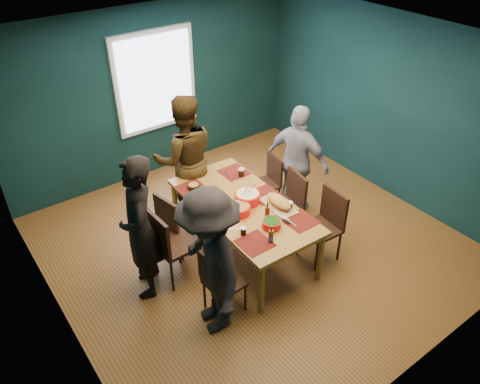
# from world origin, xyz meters

# --- Properties ---
(room) EXTENTS (5.01, 5.01, 2.71)m
(room) POSITION_xyz_m (0.00, 0.27, 1.37)
(room) COLOR #9B5A2D
(room) RESTS_ON ground
(dining_table) EXTENTS (1.09, 2.10, 0.79)m
(dining_table) POSITION_xyz_m (-0.20, -0.06, 0.71)
(dining_table) COLOR #A47731
(dining_table) RESTS_ON floor
(chair_left_far) EXTENTS (0.49, 0.49, 0.93)m
(chair_left_far) POSITION_xyz_m (-0.93, 0.44, 0.54)
(chair_left_far) COLOR black
(chair_left_far) RESTS_ON floor
(chair_left_mid) EXTENTS (0.47, 0.47, 1.01)m
(chair_left_mid) POSITION_xyz_m (-1.21, 0.08, 0.59)
(chair_left_mid) COLOR black
(chair_left_mid) RESTS_ON floor
(chair_left_near) EXTENTS (0.41, 0.41, 0.86)m
(chair_left_near) POSITION_xyz_m (-1.04, -0.73, 0.50)
(chair_left_near) COLOR black
(chair_left_near) RESTS_ON floor
(chair_right_far) EXTENTS (0.42, 0.42, 0.84)m
(chair_right_far) POSITION_xyz_m (0.73, 0.55, 0.49)
(chair_right_far) COLOR black
(chair_right_far) RESTS_ON floor
(chair_right_mid) EXTENTS (0.49, 0.49, 0.95)m
(chair_right_mid) POSITION_xyz_m (0.55, -0.10, 0.55)
(chair_right_mid) COLOR black
(chair_right_mid) RESTS_ON floor
(chair_right_near) EXTENTS (0.47, 0.47, 0.97)m
(chair_right_near) POSITION_xyz_m (0.62, -0.72, 0.57)
(chair_right_near) COLOR black
(chair_right_near) RESTS_ON floor
(person_far_left) EXTENTS (0.64, 0.77, 1.81)m
(person_far_left) POSITION_xyz_m (-1.51, 0.11, 0.90)
(person_far_left) COLOR black
(person_far_left) RESTS_ON floor
(person_back) EXTENTS (1.09, 0.97, 1.86)m
(person_back) POSITION_xyz_m (-0.34, 1.11, 0.93)
(person_back) COLOR black
(person_back) RESTS_ON floor
(person_right) EXTENTS (0.66, 1.04, 1.65)m
(person_right) POSITION_xyz_m (1.01, 0.27, 0.83)
(person_right) COLOR white
(person_right) RESTS_ON floor
(person_near_left) EXTENTS (0.91, 1.27, 1.78)m
(person_near_left) POSITION_xyz_m (-1.18, -0.81, 0.89)
(person_near_left) COLOR black
(person_near_left) RESTS_ON floor
(bowl_salad) EXTENTS (0.27, 0.27, 0.11)m
(bowl_salad) POSITION_xyz_m (-0.35, -0.18, 0.85)
(bowl_salad) COLOR red
(bowl_salad) RESTS_ON dining_table
(bowl_dumpling) EXTENTS (0.32, 0.32, 0.30)m
(bowl_dumpling) POSITION_xyz_m (-0.13, -0.05, 0.86)
(bowl_dumpling) COLOR red
(bowl_dumpling) RESTS_ON dining_table
(bowl_herbs) EXTENTS (0.22, 0.22, 0.10)m
(bowl_herbs) POSITION_xyz_m (-0.21, -0.62, 0.84)
(bowl_herbs) COLOR red
(bowl_herbs) RESTS_ON dining_table
(cutting_board) EXTENTS (0.31, 0.63, 0.14)m
(cutting_board) POSITION_xyz_m (0.12, -0.36, 0.85)
(cutting_board) COLOR tan
(cutting_board) RESTS_ON dining_table
(small_bowl) EXTENTS (0.16, 0.16, 0.07)m
(small_bowl) POSITION_xyz_m (-0.52, 0.60, 0.82)
(small_bowl) COLOR black
(small_bowl) RESTS_ON dining_table
(beer_bottle_a) EXTENTS (0.06, 0.06, 0.23)m
(beer_bottle_a) POSITION_xyz_m (-0.38, -0.82, 0.87)
(beer_bottle_a) COLOR #4C230D
(beer_bottle_a) RESTS_ON dining_table
(beer_bottle_b) EXTENTS (0.06, 0.06, 0.22)m
(beer_bottle_b) POSITION_xyz_m (-0.14, -0.45, 0.87)
(beer_bottle_b) COLOR #4C230D
(beer_bottle_b) RESTS_ON dining_table
(cola_glass_a) EXTENTS (0.07, 0.07, 0.10)m
(cola_glass_a) POSITION_xyz_m (-0.55, -0.53, 0.84)
(cola_glass_a) COLOR black
(cola_glass_a) RESTS_ON dining_table
(cola_glass_b) EXTENTS (0.07, 0.07, 0.10)m
(cola_glass_b) POSITION_xyz_m (0.20, -0.47, 0.84)
(cola_glass_b) COLOR black
(cola_glass_b) RESTS_ON dining_table
(cola_glass_c) EXTENTS (0.08, 0.08, 0.12)m
(cola_glass_c) POSITION_xyz_m (0.17, 0.47, 0.85)
(cola_glass_c) COLOR black
(cola_glass_c) RESTS_ON dining_table
(cola_glass_d) EXTENTS (0.08, 0.08, 0.12)m
(cola_glass_d) POSITION_xyz_m (-0.57, 0.10, 0.85)
(cola_glass_d) COLOR black
(cola_glass_d) RESTS_ON dining_table
(napkin_a) EXTENTS (0.15, 0.15, 0.00)m
(napkin_a) POSITION_xyz_m (0.20, -0.03, 0.79)
(napkin_a) COLOR #DB7B5C
(napkin_a) RESTS_ON dining_table
(napkin_b) EXTENTS (0.20, 0.20, 0.00)m
(napkin_b) POSITION_xyz_m (-0.55, -0.35, 0.79)
(napkin_b) COLOR #DB7B5C
(napkin_b) RESTS_ON dining_table
(napkin_c) EXTENTS (0.17, 0.17, 0.00)m
(napkin_c) POSITION_xyz_m (0.19, -0.78, 0.79)
(napkin_c) COLOR #DB7B5C
(napkin_c) RESTS_ON dining_table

